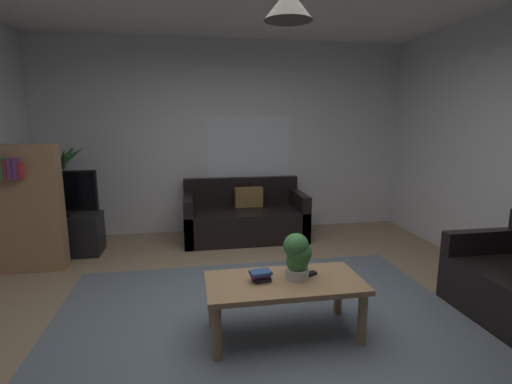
# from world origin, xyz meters

# --- Properties ---
(floor) EXTENTS (5.33, 5.60, 0.02)m
(floor) POSITION_xyz_m (0.00, 0.00, -0.01)
(floor) COLOR #9E8466
(floor) RESTS_ON ground
(rug) EXTENTS (3.47, 3.08, 0.01)m
(rug) POSITION_xyz_m (0.00, -0.20, 0.00)
(rug) COLOR slate
(rug) RESTS_ON ground
(wall_back) EXTENTS (5.45, 0.06, 2.78)m
(wall_back) POSITION_xyz_m (0.00, 2.83, 1.39)
(wall_back) COLOR silver
(wall_back) RESTS_ON ground
(window_pane) EXTENTS (1.22, 0.01, 1.05)m
(window_pane) POSITION_xyz_m (0.33, 2.80, 1.18)
(window_pane) COLOR white
(couch_under_window) EXTENTS (1.67, 0.83, 0.82)m
(couch_under_window) POSITION_xyz_m (0.19, 2.32, 0.27)
(couch_under_window) COLOR black
(couch_under_window) RESTS_ON ground
(coffee_table) EXTENTS (1.20, 0.59, 0.45)m
(coffee_table) POSITION_xyz_m (0.14, -0.18, 0.38)
(coffee_table) COLOR #A87F56
(coffee_table) RESTS_ON ground
(book_on_table_0) EXTENTS (0.13, 0.11, 0.03)m
(book_on_table_0) POSITION_xyz_m (-0.03, -0.16, 0.46)
(book_on_table_0) COLOR black
(book_on_table_0) RESTS_ON coffee_table
(book_on_table_1) EXTENTS (0.15, 0.09, 0.03)m
(book_on_table_1) POSITION_xyz_m (-0.05, -0.15, 0.49)
(book_on_table_1) COLOR #72387F
(book_on_table_1) RESTS_ON coffee_table
(book_on_table_2) EXTENTS (0.17, 0.13, 0.02)m
(book_on_table_2) POSITION_xyz_m (-0.05, -0.17, 0.52)
(book_on_table_2) COLOR #2D4C8C
(book_on_table_2) RESTS_ON coffee_table
(remote_on_table_0) EXTENTS (0.16, 0.12, 0.02)m
(remote_on_table_0) POSITION_xyz_m (0.34, -0.13, 0.46)
(remote_on_table_0) COLOR black
(remote_on_table_0) RESTS_ON coffee_table
(potted_plant_on_table) EXTENTS (0.22, 0.20, 0.36)m
(potted_plant_on_table) POSITION_xyz_m (0.24, -0.16, 0.64)
(potted_plant_on_table) COLOR beige
(potted_plant_on_table) RESTS_ON coffee_table
(tv_stand) EXTENTS (0.90, 0.44, 0.50)m
(tv_stand) POSITION_xyz_m (-2.12, 2.05, 0.25)
(tv_stand) COLOR black
(tv_stand) RESTS_ON ground
(tv) EXTENTS (0.89, 0.16, 0.55)m
(tv) POSITION_xyz_m (-2.12, 2.03, 0.78)
(tv) COLOR black
(tv) RESTS_ON tv_stand
(potted_palm_corner) EXTENTS (0.71, 0.82, 1.39)m
(potted_palm_corner) POSITION_xyz_m (-2.26, 2.55, 0.62)
(potted_palm_corner) COLOR brown
(potted_palm_corner) RESTS_ON ground
(bookshelf_corner) EXTENTS (0.70, 0.31, 1.40)m
(bookshelf_corner) POSITION_xyz_m (-2.30, 1.57, 0.72)
(bookshelf_corner) COLOR #A87F56
(bookshelf_corner) RESTS_ON ground
(pendant_lamp) EXTENTS (0.33, 0.33, 0.47)m
(pendant_lamp) POSITION_xyz_m (0.14, -0.18, 2.41)
(pendant_lamp) COLOR black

